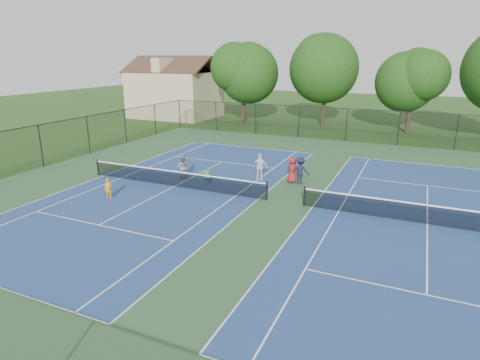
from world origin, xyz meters
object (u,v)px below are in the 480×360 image
at_px(bystander_a, 260,167).
at_px(clapboard_house, 175,93).
at_px(tree_back_c, 413,78).
at_px(bystander_c, 292,170).
at_px(instructor, 182,167).
at_px(child_player, 108,189).
at_px(ball_crate, 207,180).
at_px(tree_back_b, 326,65).
at_px(ball_hopper, 207,175).
at_px(tree_back_a, 243,70).
at_px(bystander_b, 300,171).

bearing_deg(bystander_a, clapboard_house, -53.09).
bearing_deg(tree_back_c, bystander_c, -105.07).
xyz_separation_m(instructor, bystander_c, (6.68, 2.04, 0.05)).
xyz_separation_m(tree_back_c, child_player, (-14.08, -28.37, -4.89)).
bearing_deg(ball_crate, clapboard_house, 126.59).
distance_m(tree_back_b, ball_hopper, 25.32).
distance_m(tree_back_a, bystander_b, 24.59).
bearing_deg(tree_back_b, tree_back_a, -167.47).
height_order(child_player, bystander_b, bystander_b).
xyz_separation_m(tree_back_c, clapboard_house, (-28.00, -0.00, -2.39)).
distance_m(clapboard_house, bystander_c, 30.91).
bearing_deg(bystander_c, tree_back_b, -80.35).
bearing_deg(ball_crate, tree_back_b, 86.42).
relative_size(clapboard_house, ball_hopper, 27.20).
bearing_deg(tree_back_b, tree_back_c, -6.34).
height_order(tree_back_b, bystander_b, tree_back_b).
relative_size(bystander_b, bystander_c, 1.04).
relative_size(instructor, ball_crate, 4.42).
relative_size(instructor, ball_hopper, 3.87).
relative_size(tree_back_a, tree_back_b, 0.91).
bearing_deg(child_player, tree_back_b, 68.69).
xyz_separation_m(bystander_c, ball_crate, (-4.79, -2.20, -0.66)).
relative_size(tree_back_a, bystander_a, 5.22).
relative_size(tree_back_a, ball_hopper, 23.05).
bearing_deg(child_player, clapboard_house, 104.64).
height_order(instructor, ball_hopper, instructor).
xyz_separation_m(tree_back_a, instructor, (5.58, -22.37, -5.27)).
bearing_deg(tree_back_c, bystander_b, -103.76).
distance_m(bystander_a, ball_crate, 3.41).
bearing_deg(bystander_b, ball_crate, 14.87).
bearing_deg(ball_crate, instructor, 175.24).
relative_size(bystander_c, ball_hopper, 4.10).
xyz_separation_m(tree_back_b, bystander_c, (3.26, -22.32, -5.78)).
height_order(tree_back_b, instructor, tree_back_b).
relative_size(instructor, bystander_c, 0.94).
distance_m(tree_back_a, ball_hopper, 24.37).
distance_m(bystander_b, bystander_c, 0.51).
relative_size(child_player, bystander_a, 0.67).
relative_size(tree_back_c, instructor, 5.46).
relative_size(clapboard_house, bystander_a, 6.17).
distance_m(tree_back_c, clapboard_house, 28.10).
relative_size(clapboard_house, bystander_b, 6.40).
xyz_separation_m(tree_back_c, ball_crate, (-10.53, -23.53, -5.32)).
bearing_deg(tree_back_a, bystander_a, -63.64).
bearing_deg(tree_back_c, clapboard_house, -180.00).
bearing_deg(tree_back_b, clapboard_house, -176.99).
bearing_deg(tree_back_a, tree_back_b, 12.53).
distance_m(instructor, ball_crate, 1.99).
xyz_separation_m(bystander_a, bystander_c, (1.98, 0.42, -0.06)).
bearing_deg(tree_back_c, child_player, -116.39).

